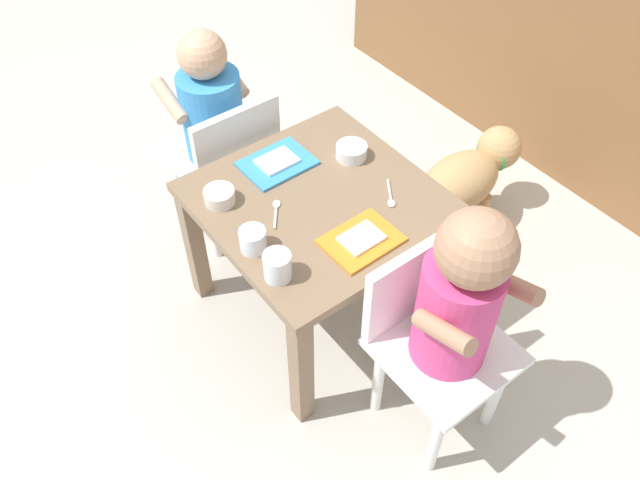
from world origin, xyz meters
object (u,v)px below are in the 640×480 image
object	(u,v)px
food_tray_left	(277,163)
water_cup_left	(278,267)
dining_table	(320,220)
water_cup_right	(253,241)
food_tray_right	(361,240)
seated_child_right	(455,304)
dog	(468,176)
spoon_by_left_tray	(390,196)
seated_child_left	(215,118)
veggie_bowl_far	(219,196)
spoon_by_right_tray	(276,211)
cereal_bowl_right_side	(351,151)

from	to	relation	value
food_tray_left	water_cup_left	distance (m)	0.38
dining_table	water_cup_right	bearing A→B (deg)	-79.97
food_tray_right	water_cup_left	distance (m)	0.22
seated_child_right	food_tray_right	bearing A→B (deg)	-175.05
food_tray_left	water_cup_right	size ratio (longest dim) A/B	2.89
dog	spoon_by_left_tray	bearing A→B (deg)	-76.89
seated_child_left	water_cup_right	size ratio (longest dim) A/B	10.84
food_tray_left	veggie_bowl_far	world-z (taller)	veggie_bowl_far
seated_child_right	veggie_bowl_far	world-z (taller)	seated_child_right
dining_table	food_tray_right	world-z (taller)	food_tray_right
spoon_by_left_tray	spoon_by_right_tray	bearing A→B (deg)	-116.64
cereal_bowl_right_side	veggie_bowl_far	bearing A→B (deg)	-99.55
cereal_bowl_right_side	spoon_by_left_tray	xyz separation A→B (m)	(0.18, -0.02, -0.02)
food_tray_right	spoon_by_right_tray	distance (m)	0.22
seated_child_right	food_tray_left	distance (m)	0.62
seated_child_left	cereal_bowl_right_side	xyz separation A→B (m)	(0.36, 0.20, 0.02)
veggie_bowl_far	spoon_by_right_tray	xyz separation A→B (m)	(0.11, 0.09, -0.02)
water_cup_right	spoon_by_right_tray	xyz separation A→B (m)	(-0.07, 0.11, -0.02)
seated_child_left	seated_child_right	xyz separation A→B (m)	(0.89, 0.05, 0.03)
cereal_bowl_right_side	spoon_by_right_tray	size ratio (longest dim) A/B	0.95
food_tray_left	cereal_bowl_right_side	world-z (taller)	cereal_bowl_right_side
seated_child_right	spoon_by_right_tray	xyz separation A→B (m)	(-0.47, -0.13, -0.03)
spoon_by_left_tray	food_tray_right	bearing A→B (deg)	-64.81
veggie_bowl_far	spoon_by_right_tray	distance (m)	0.14
dining_table	cereal_bowl_right_side	size ratio (longest dim) A/B	6.83
water_cup_right	food_tray_left	bearing A→B (deg)	135.13
dog	water_cup_right	bearing A→B (deg)	-87.11
dining_table	water_cup_left	xyz separation A→B (m)	(0.14, -0.22, 0.10)
food_tray_left	veggie_bowl_far	bearing A→B (deg)	-80.77
dog	veggie_bowl_far	bearing A→B (deg)	-100.17
food_tray_right	veggie_bowl_far	distance (m)	0.37
seated_child_left	food_tray_left	xyz separation A→B (m)	(0.27, 0.03, 0.00)
seated_child_right	food_tray_left	bearing A→B (deg)	-177.80
seated_child_right	water_cup_right	distance (m)	0.47
dog	water_cup_right	xyz separation A→B (m)	(0.04, -0.80, 0.26)
spoon_by_right_tray	spoon_by_left_tray	bearing A→B (deg)	63.36
seated_child_left	food_tray_left	distance (m)	0.27
cereal_bowl_right_side	spoon_by_right_tray	distance (m)	0.28
dining_table	water_cup_left	world-z (taller)	water_cup_left
cereal_bowl_right_side	veggie_bowl_far	size ratio (longest dim) A/B	1.07
water_cup_left	seated_child_right	bearing A→B (deg)	37.95
seated_child_left	food_tray_left	world-z (taller)	seated_child_left
food_tray_left	spoon_by_right_tray	bearing A→B (deg)	-35.31
seated_child_right	spoon_by_right_tray	size ratio (longest dim) A/B	8.33
dog	water_cup_left	xyz separation A→B (m)	(0.14, -0.80, 0.26)
water_cup_left	veggie_bowl_far	size ratio (longest dim) A/B	0.89
veggie_bowl_far	spoon_by_left_tray	size ratio (longest dim) A/B	0.87
food_tray_left	water_cup_right	world-z (taller)	water_cup_right
dining_table	dog	bearing A→B (deg)	90.13
dog	veggie_bowl_far	xyz separation A→B (m)	(-0.14, -0.78, 0.25)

